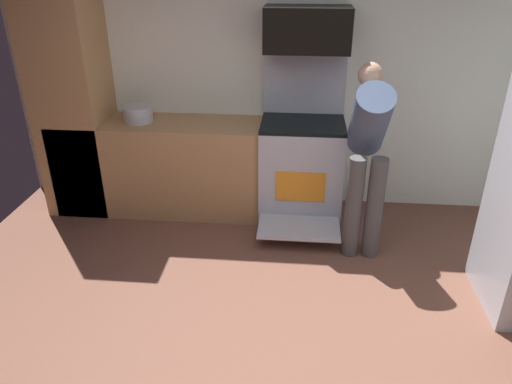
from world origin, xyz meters
name	(u,v)px	position (x,y,z in m)	size (l,w,h in m)	color
ground_plane	(254,361)	(0.00, 0.00, -0.01)	(5.20, 4.80, 0.02)	brown
wall_back	(278,73)	(0.00, 2.34, 1.30)	(5.20, 0.12, 2.60)	silver
lower_cabinet_run	(182,167)	(-0.90, 1.98, 0.45)	(2.40, 0.60, 0.90)	#AD8154
cabinet_column	(74,104)	(-1.90, 1.98, 1.05)	(0.60, 0.60, 2.10)	#AD8154
oven_range	(301,166)	(0.26, 1.97, 0.51)	(0.76, 1.04, 1.55)	#B1B7C6
microwave	(307,29)	(0.26, 2.06, 1.74)	(0.74, 0.38, 0.37)	black
person_cook	(368,148)	(0.78, 1.44, 0.92)	(0.31, 0.66, 1.54)	#494949
stock_pot	(138,114)	(-1.29, 1.98, 0.97)	(0.27, 0.27, 0.15)	#B5B9C5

